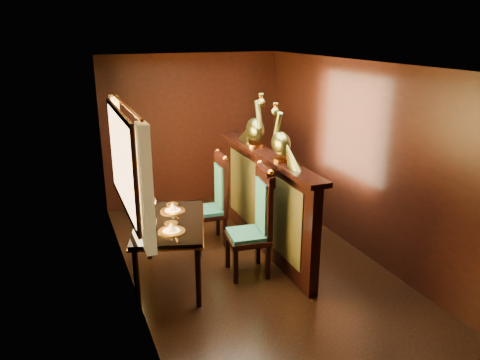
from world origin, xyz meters
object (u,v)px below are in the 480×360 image
(chair_left, at_px, (258,218))
(peacock_left, at_px, (281,133))
(dining_table, at_px, (169,227))
(chair_right, at_px, (216,196))
(peacock_right, at_px, (255,119))

(chair_left, relative_size, peacock_left, 2.03)
(dining_table, relative_size, chair_left, 1.07)
(chair_left, xyz_separation_m, chair_right, (-0.18, 1.00, -0.04))
(chair_left, bearing_deg, peacock_left, 25.81)
(chair_right, bearing_deg, peacock_left, -55.62)
(chair_right, height_order, peacock_right, peacock_right)
(peacock_left, bearing_deg, chair_right, 120.52)
(chair_left, distance_m, chair_right, 1.02)
(chair_left, height_order, peacock_left, peacock_left)
(peacock_left, bearing_deg, dining_table, 177.01)
(dining_table, distance_m, chair_left, 1.05)
(peacock_left, xyz_separation_m, peacock_right, (0.00, 0.76, 0.03))
(chair_right, height_order, peacock_left, peacock_left)
(dining_table, height_order, chair_right, chair_right)
(dining_table, height_order, chair_left, chair_left)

